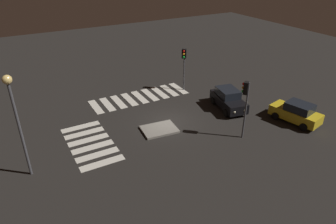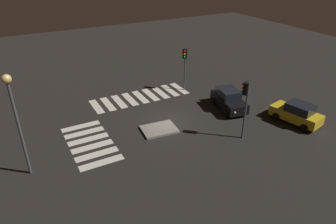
{
  "view_description": "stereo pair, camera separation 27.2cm",
  "coord_description": "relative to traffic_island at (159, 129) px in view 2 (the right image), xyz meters",
  "views": [
    {
      "loc": [
        11.37,
        20.39,
        13.24
      ],
      "look_at": [
        0.0,
        0.0,
        1.0
      ],
      "focal_mm": 32.9,
      "sensor_mm": 36.0,
      "label": 1
    },
    {
      "loc": [
        11.13,
        20.52,
        13.24
      ],
      "look_at": [
        0.0,
        0.0,
        1.0
      ],
      "focal_mm": 32.9,
      "sensor_mm": 36.0,
      "label": 2
    }
  ],
  "objects": [
    {
      "name": "ground_plane",
      "position": [
        -1.3,
        -0.85,
        -0.09
      ],
      "size": [
        80.0,
        80.0,
        0.0
      ],
      "primitive_type": "plane",
      "color": "black"
    },
    {
      "name": "traffic_island",
      "position": [
        0.0,
        0.0,
        0.0
      ],
      "size": [
        3.05,
        2.42,
        0.18
      ],
      "color": "gray",
      "rests_on": "ground"
    },
    {
      "name": "car_yellow",
      "position": [
        -10.99,
        4.47,
        0.81
      ],
      "size": [
        2.66,
        4.45,
        1.84
      ],
      "rotation": [
        0.0,
        0.0,
        -1.35
      ],
      "color": "gold",
      "rests_on": "ground"
    },
    {
      "name": "car_black",
      "position": [
        -7.55,
        -0.46,
        0.84
      ],
      "size": [
        2.69,
        4.58,
        1.89
      ],
      "rotation": [
        0.0,
        0.0,
        1.37
      ],
      "color": "black",
      "rests_on": "ground"
    },
    {
      "name": "traffic_light_south",
      "position": [
        -6.12,
        -6.13,
        3.33
      ],
      "size": [
        0.54,
        0.53,
        4.52
      ],
      "rotation": [
        0.0,
        0.0,
        0.83
      ],
      "color": "#47474C",
      "rests_on": "ground"
    },
    {
      "name": "traffic_light_west",
      "position": [
        -5.2,
        4.08,
        3.49
      ],
      "size": [
        0.54,
        0.53,
        4.73
      ],
      "rotation": [
        0.0,
        0.0,
        -0.9
      ],
      "color": "#47474C",
      "rests_on": "ground"
    },
    {
      "name": "street_lamp",
      "position": [
        10.12,
        0.83,
        4.77
      ],
      "size": [
        0.56,
        0.56,
        7.04
      ],
      "color": "#47474C",
      "rests_on": "ground"
    },
    {
      "name": "crosswalk_near",
      "position": [
        -1.3,
        -6.78,
        -0.08
      ],
      "size": [
        9.9,
        3.2,
        0.02
      ],
      "color": "silver",
      "rests_on": "ground"
    },
    {
      "name": "crosswalk_side",
      "position": [
        5.59,
        -0.85,
        -0.08
      ],
      "size": [
        3.2,
        6.45,
        0.02
      ],
      "color": "silver",
      "rests_on": "ground"
    }
  ]
}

